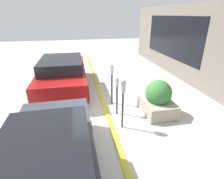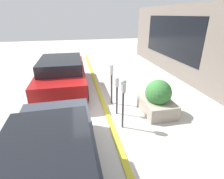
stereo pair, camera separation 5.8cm
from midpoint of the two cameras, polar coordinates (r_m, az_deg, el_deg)
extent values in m
plane|color=beige|center=(6.17, -1.03, -8.26)|extent=(40.00, 40.00, 0.00)
cube|color=gold|center=(6.15, -1.77, -8.18)|extent=(19.00, 0.16, 0.04)
cube|color=black|center=(10.94, 18.15, 16.00)|extent=(5.70, 0.02, 2.23)
cylinder|color=#38383D|center=(5.25, 3.24, -6.76)|extent=(0.06, 0.06, 1.21)
cube|color=#B7B7BC|center=(4.92, 3.43, 0.80)|extent=(0.18, 0.09, 0.29)
sphere|color=gray|center=(4.87, 3.47, 2.37)|extent=(0.16, 0.16, 0.16)
cylinder|color=#38383D|center=(6.00, 1.31, -3.55)|extent=(0.07, 0.07, 1.04)
cube|color=#B7B7BC|center=(5.74, 1.37, 2.19)|extent=(0.15, 0.09, 0.25)
sphere|color=gray|center=(5.70, 1.38, 3.36)|extent=(0.13, 0.13, 0.13)
cylinder|color=#38383D|center=(6.67, -0.38, 0.08)|extent=(0.07, 0.07, 1.20)
cube|color=#B7B7BC|center=(6.41, -0.40, 6.29)|extent=(0.16, 0.09, 0.31)
sphere|color=gray|center=(6.37, -0.40, 7.64)|extent=(0.14, 0.14, 0.14)
cube|color=#A39989|center=(6.38, 14.16, -5.40)|extent=(1.33, 0.99, 0.49)
sphere|color=#387A38|center=(6.15, 14.64, -1.03)|extent=(0.90, 0.90, 0.90)
cube|color=#383D47|center=(3.69, -20.03, -23.78)|extent=(4.52, 1.81, 0.61)
cube|color=black|center=(3.20, -21.74, -19.68)|extent=(2.36, 1.58, 0.43)
cylinder|color=black|center=(4.89, -7.99, -13.74)|extent=(0.61, 0.21, 0.61)
cylinder|color=black|center=(5.09, -27.09, -14.75)|extent=(0.61, 0.21, 0.61)
cube|color=maroon|center=(8.31, -16.09, 4.52)|extent=(4.71, 2.02, 0.67)
cube|color=black|center=(7.97, -16.61, 7.96)|extent=(2.45, 1.76, 0.47)
cylinder|color=black|center=(9.78, -10.17, 5.78)|extent=(0.69, 0.24, 0.69)
cylinder|color=black|center=(9.90, -20.74, 4.83)|extent=(0.69, 0.24, 0.69)
cylinder|color=black|center=(7.05, -8.99, -1.14)|extent=(0.69, 0.24, 0.69)
cylinder|color=black|center=(7.22, -23.50, -2.33)|extent=(0.69, 0.24, 0.69)
camera|label=1|loc=(0.03, 89.71, 0.13)|focal=28.00mm
camera|label=2|loc=(0.03, -90.29, -0.13)|focal=28.00mm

